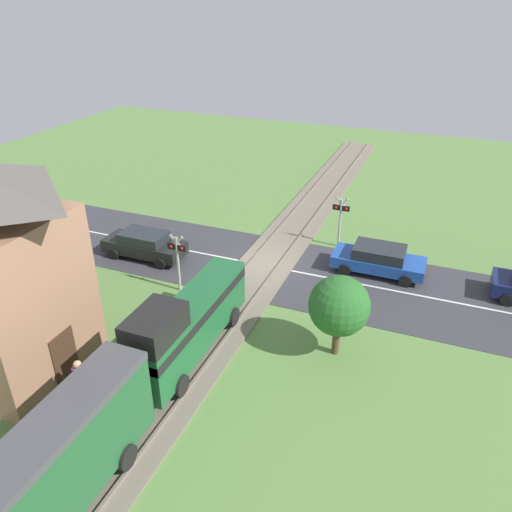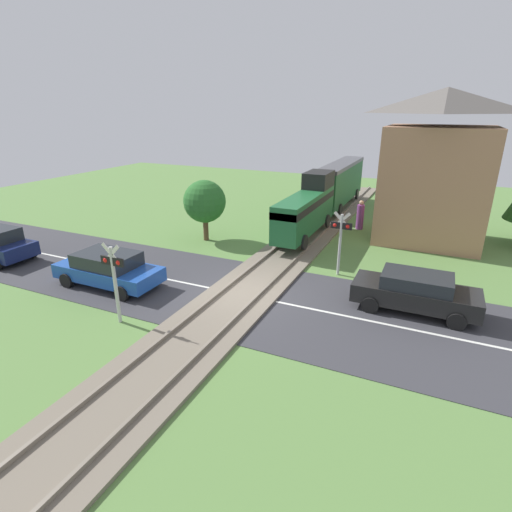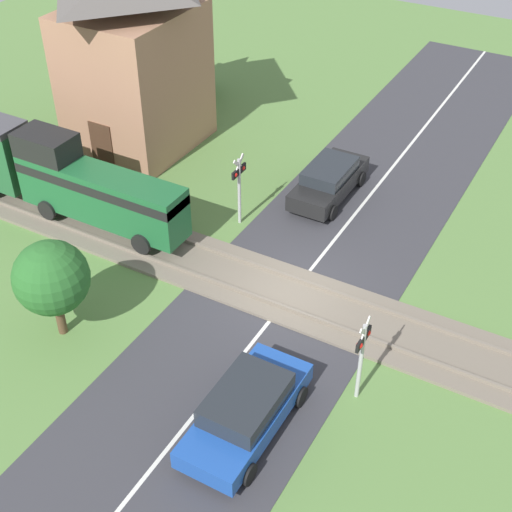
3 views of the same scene
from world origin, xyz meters
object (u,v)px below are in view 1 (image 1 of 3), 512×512
Objects in this scene: car_far_side at (144,244)px; crossing_signal_east_approach at (177,255)px; pedestrian_by_station at (81,383)px; crossing_signal_west_approach at (341,215)px; car_near_crossing at (379,259)px; train at (115,402)px.

crossing_signal_east_approach reaches higher than car_far_side.
crossing_signal_east_approach is 1.62× the size of pedestrian_by_station.
car_near_crossing is at bearing 139.18° from crossing_signal_west_approach.
train is 5.52× the size of crossing_signal_east_approach.
car_far_side is at bearing 14.10° from car_near_crossing.
car_far_side is 10.31m from pedestrian_by_station.
train is at bearing 119.67° from car_far_side.
crossing_signal_west_approach reaches higher than car_far_side.
train is 14.68m from car_near_crossing.
crossing_signal_east_approach is at bearing 51.26° from crossing_signal_west_approach.
car_far_side is at bearing 29.15° from crossing_signal_west_approach.
car_near_crossing is 2.54× the size of pedestrian_by_station.
crossing_signal_west_approach and crossing_signal_east_approach have the same top height.
train reaches higher than car_near_crossing.
car_near_crossing is at bearing -111.41° from train.
crossing_signal_west_approach is at bearing -128.74° from crossing_signal_east_approach.
crossing_signal_east_approach is (8.21, 5.02, 1.07)m from car_near_crossing.
train is at bearing 68.59° from car_near_crossing.
crossing_signal_west_approach is 9.17m from crossing_signal_east_approach.
train is 5.52× the size of crossing_signal_west_approach.
car_near_crossing is at bearing -165.90° from car_far_side.
train is 9.08m from crossing_signal_east_approach.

